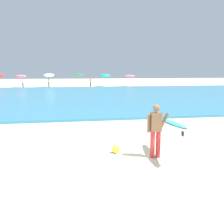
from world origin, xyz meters
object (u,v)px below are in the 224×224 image
(surfer_with_board, at_px, (163,126))
(beach_umbrella_1, at_px, (21,76))
(beach_umbrella_2, at_px, (49,75))
(beach_umbrella_3, at_px, (79,75))
(beach_ball, at_px, (116,149))
(beachgoer_near_row_right, at_px, (90,82))
(beachgoer_near_row_mid, at_px, (23,82))
(beach_umbrella_5, at_px, (130,76))
(beach_umbrella_4, at_px, (105,76))
(beachgoer_near_row_left, at_px, (49,82))

(surfer_with_board, relative_size, beach_umbrella_1, 1.13)
(beach_umbrella_1, height_order, beach_umbrella_2, beach_umbrella_2)
(beach_umbrella_3, bearing_deg, beach_ball, -89.79)
(beach_umbrella_1, xyz_separation_m, beachgoer_near_row_right, (11.89, -1.44, -1.00))
(beach_umbrella_3, bearing_deg, surfer_with_board, -87.69)
(beachgoer_near_row_right, bearing_deg, beachgoer_near_row_mid, -179.72)
(beach_umbrella_2, xyz_separation_m, beachgoer_near_row_mid, (-4.26, -0.54, -1.17))
(beach_umbrella_3, distance_m, beachgoer_near_row_mid, 9.98)
(surfer_with_board, relative_size, beach_umbrella_3, 1.03)
(beach_umbrella_5, relative_size, beachgoer_near_row_right, 1.30)
(beach_ball, bearing_deg, beach_umbrella_3, 90.21)
(beachgoer_near_row_mid, relative_size, beachgoer_near_row_right, 1.00)
(beach_umbrella_4, xyz_separation_m, beachgoer_near_row_right, (-2.74, -1.17, -1.05))
(beach_umbrella_2, xyz_separation_m, beach_umbrella_5, (14.44, 0.88, -0.20))
(beach_umbrella_3, height_order, beach_umbrella_4, beach_umbrella_3)
(surfer_with_board, height_order, beach_ball, surfer_with_board)
(beachgoer_near_row_right, distance_m, beach_ball, 35.16)
(surfer_with_board, height_order, beachgoer_near_row_right, surfer_with_board)
(surfer_with_board, relative_size, beach_umbrella_5, 1.15)
(beach_umbrella_4, height_order, beachgoer_near_row_mid, beach_umbrella_4)
(surfer_with_board, bearing_deg, beach_umbrella_2, 100.49)
(beach_umbrella_5, bearing_deg, beachgoer_near_row_mid, -175.68)
(beach_umbrella_4, relative_size, beachgoer_near_row_left, 1.38)
(surfer_with_board, height_order, beachgoer_near_row_mid, surfer_with_board)
(beach_umbrella_1, bearing_deg, beach_umbrella_2, -11.25)
(beach_umbrella_5, height_order, beachgoer_near_row_left, beach_umbrella_5)
(beach_umbrella_2, relative_size, beachgoer_near_row_right, 1.48)
(beach_umbrella_2, height_order, beach_ball, beach_umbrella_2)
(beach_umbrella_3, height_order, beachgoer_near_row_right, beach_umbrella_3)
(beach_umbrella_2, xyz_separation_m, beach_umbrella_4, (9.81, 0.69, -0.12))
(beach_umbrella_2, distance_m, beach_umbrella_4, 9.83)
(beach_umbrella_4, xyz_separation_m, beach_umbrella_5, (4.63, 0.19, -0.08))
(beachgoer_near_row_left, relative_size, beachgoer_near_row_right, 1.00)
(surfer_with_board, relative_size, beach_umbrella_4, 1.09)
(beach_umbrella_4, xyz_separation_m, beachgoer_near_row_left, (-9.88, -0.72, -1.05))
(beach_ball, bearing_deg, beach_umbrella_1, 105.47)
(beach_umbrella_1, xyz_separation_m, beach_umbrella_3, (9.97, 1.61, 0.19))
(beach_umbrella_4, relative_size, beachgoer_near_row_mid, 1.38)
(surfer_with_board, xyz_separation_m, beach_ball, (-1.42, 0.65, -0.89))
(beach_umbrella_1, bearing_deg, beach_ball, -74.53)
(surfer_with_board, bearing_deg, beachgoer_near_row_left, 100.62)
(beach_umbrella_4, xyz_separation_m, beach_ball, (-4.52, -36.28, -1.76))
(beachgoer_near_row_left, bearing_deg, beach_umbrella_5, 3.58)
(beachgoer_near_row_right, bearing_deg, beach_umbrella_5, 10.42)
(beach_umbrella_1, bearing_deg, beach_umbrella_5, -0.25)
(beach_umbrella_2, bearing_deg, beachgoer_near_row_left, -156.81)
(beachgoer_near_row_left, height_order, beach_ball, beachgoer_near_row_left)
(beachgoer_near_row_right, height_order, beach_ball, beachgoer_near_row_right)
(beach_umbrella_3, distance_m, beachgoer_near_row_right, 3.80)
(beach_umbrella_5, height_order, beach_ball, beach_umbrella_5)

